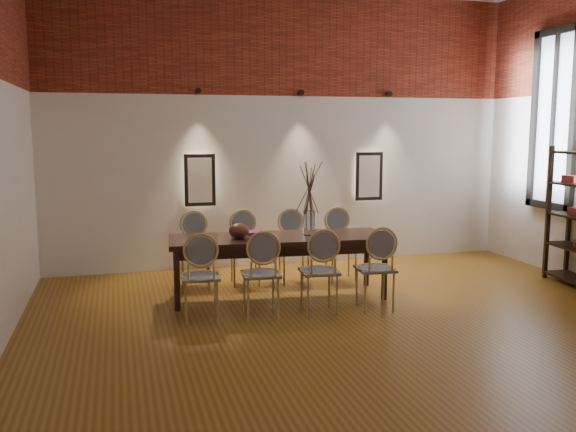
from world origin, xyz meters
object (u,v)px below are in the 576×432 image
object	(u,v)px
chair_near_c	(319,271)
bowl	(239,231)
vase	(309,223)
book	(250,233)
chair_near_d	(375,268)
chair_near_b	(261,274)
chair_far_a	(195,251)
dining_table	(279,267)
chair_far_c	(294,247)
chair_far_d	(341,245)
chair_far_b	(245,249)
chair_near_a	(200,276)

from	to	relation	value
chair_near_c	bowl	distance (m)	1.10
vase	book	distance (m)	0.74
book	chair_near_d	bearing A→B (deg)	-39.62
chair_near_b	vase	bearing A→B (deg)	45.14
chair_far_a	bowl	distance (m)	0.97
dining_table	chair_far_c	size ratio (longest dim) A/B	2.76
chair_near_d	chair_far_c	distance (m)	1.54
chair_near_c	book	size ratio (longest dim) A/B	3.62
vase	chair_far_d	bearing A→B (deg)	44.34
chair_far_d	vase	size ratio (longest dim) A/B	3.13
chair_near_d	chair_far_d	world-z (taller)	same
chair_near_b	chair_near_c	size ratio (longest dim) A/B	1.00
chair_far_d	chair_near_b	bearing A→B (deg)	47.05
chair_near_b	book	xyz separation A→B (m)	(0.08, 0.90, 0.30)
chair_near_d	bowl	size ratio (longest dim) A/B	3.92
chair_far_c	vase	size ratio (longest dim) A/B	3.13
vase	chair_far_b	bearing A→B (deg)	130.10
chair_far_d	vase	xyz separation A→B (m)	(-0.66, -0.64, 0.43)
bowl	book	world-z (taller)	bowl
chair_near_a	chair_near_c	bearing A→B (deg)	-0.00
vase	chair_far_a	bearing A→B (deg)	147.80
chair_near_a	chair_near_b	world-z (taller)	same
chair_near_b	bowl	bearing A→B (deg)	103.96
chair_far_a	vase	bearing A→B (deg)	152.56
chair_near_d	dining_table	bearing A→B (deg)	144.39
chair_near_c	chair_near_d	xyz separation A→B (m)	(0.65, -0.05, 0.00)
chair_far_a	book	distance (m)	0.87
dining_table	chair_far_b	distance (m)	0.77
chair_near_b	book	size ratio (longest dim) A/B	3.62
chair_near_a	chair_far_a	world-z (taller)	same
chair_far_c	bowl	xyz separation A→B (m)	(-0.87, -0.68, 0.37)
chair_far_b	book	world-z (taller)	chair_far_b
dining_table	chair_near_c	xyz separation A→B (m)	(0.27, -0.72, 0.09)
chair_far_a	book	bearing A→B (deg)	142.92
chair_far_c	bowl	world-z (taller)	chair_far_c
chair_near_a	vase	size ratio (longest dim) A/B	3.13
chair_near_b	chair_far_a	distance (m)	1.54
chair_near_c	chair_far_a	bearing A→B (deg)	132.95
dining_table	chair_far_d	world-z (taller)	chair_far_d
chair_near_a	chair_far_c	bearing A→B (deg)	47.05
chair_near_b	chair_far_b	distance (m)	1.39
chair_near_c	chair_far_a	size ratio (longest dim) A/B	1.00
dining_table	chair_far_c	xyz separation A→B (m)	(0.38, 0.67, 0.09)
chair_far_b	chair_far_d	distance (m)	1.30
chair_near_c	chair_far_a	world-z (taller)	same
chair_far_d	book	bearing A→B (deg)	20.71
chair_far_a	chair_far_b	distance (m)	0.65
chair_far_c	vase	world-z (taller)	vase
chair_near_c	chair_far_c	size ratio (longest dim) A/B	1.00
chair_far_a	bowl	size ratio (longest dim) A/B	3.92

